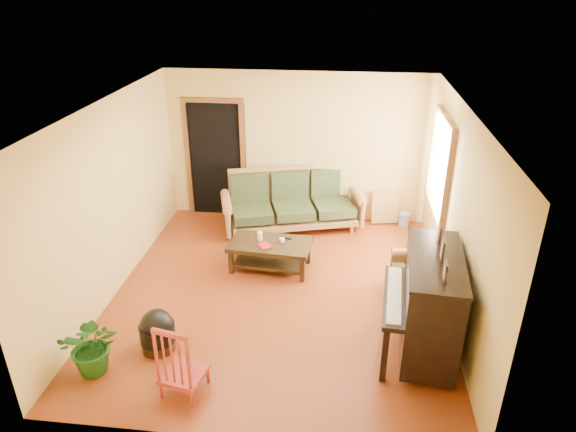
# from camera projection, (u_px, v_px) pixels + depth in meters

# --- Properties ---
(floor) EXTENTS (5.00, 5.00, 0.00)m
(floor) POSITION_uv_depth(u_px,v_px,m) (279.00, 293.00, 7.14)
(floor) COLOR #61220C
(floor) RESTS_ON ground
(doorway) EXTENTS (1.08, 0.16, 2.05)m
(doorway) POSITION_uv_depth(u_px,v_px,m) (216.00, 160.00, 9.07)
(doorway) COLOR black
(doorway) RESTS_ON floor
(window) EXTENTS (0.12, 1.36, 1.46)m
(window) POSITION_uv_depth(u_px,v_px,m) (441.00, 166.00, 7.43)
(window) COLOR white
(window) RESTS_ON right_wall
(sofa) EXTENTS (2.51, 1.59, 1.00)m
(sofa) POSITION_uv_depth(u_px,v_px,m) (293.00, 202.00, 8.73)
(sofa) COLOR #976137
(sofa) RESTS_ON floor
(coffee_table) EXTENTS (1.25, 0.75, 0.43)m
(coffee_table) POSITION_uv_depth(u_px,v_px,m) (270.00, 255.00, 7.65)
(coffee_table) COLOR black
(coffee_table) RESTS_ON floor
(armchair) EXTENTS (0.84, 0.87, 0.81)m
(armchair) POSITION_uv_depth(u_px,v_px,m) (418.00, 272.00, 6.88)
(armchair) COLOR #976137
(armchair) RESTS_ON floor
(piano) EXTENTS (0.95, 1.47, 1.24)m
(piano) POSITION_uv_depth(u_px,v_px,m) (430.00, 306.00, 5.81)
(piano) COLOR black
(piano) RESTS_ON floor
(footstool) EXTENTS (0.54, 0.54, 0.40)m
(footstool) POSITION_uv_depth(u_px,v_px,m) (158.00, 335.00, 6.01)
(footstool) COLOR black
(footstool) RESTS_ON floor
(red_chair) EXTENTS (0.51, 0.54, 0.90)m
(red_chair) POSITION_uv_depth(u_px,v_px,m) (182.00, 357.00, 5.30)
(red_chair) COLOR maroon
(red_chair) RESTS_ON floor
(leaning_frame) EXTENTS (0.48, 0.18, 0.63)m
(leaning_frame) POSITION_uv_depth(u_px,v_px,m) (385.00, 207.00, 8.98)
(leaning_frame) COLOR gold
(leaning_frame) RESTS_ON floor
(ceramic_crock) EXTENTS (0.22, 0.22, 0.24)m
(ceramic_crock) POSITION_uv_depth(u_px,v_px,m) (404.00, 219.00, 8.98)
(ceramic_crock) COLOR #3749A5
(ceramic_crock) RESTS_ON floor
(potted_plant) EXTENTS (0.74, 0.67, 0.70)m
(potted_plant) POSITION_uv_depth(u_px,v_px,m) (93.00, 345.00, 5.62)
(potted_plant) COLOR #1C5117
(potted_plant) RESTS_ON floor
(book) EXTENTS (0.25, 0.26, 0.02)m
(book) POSITION_uv_depth(u_px,v_px,m) (260.00, 247.00, 7.41)
(book) COLOR maroon
(book) RESTS_ON coffee_table
(candle) EXTENTS (0.10, 0.10, 0.13)m
(candle) POSITION_uv_depth(u_px,v_px,m) (260.00, 236.00, 7.60)
(candle) COLOR white
(candle) RESTS_ON coffee_table
(glass_jar) EXTENTS (0.10, 0.10, 0.05)m
(glass_jar) POSITION_uv_depth(u_px,v_px,m) (282.00, 240.00, 7.57)
(glass_jar) COLOR white
(glass_jar) RESTS_ON coffee_table
(remote) EXTENTS (0.15, 0.07, 0.01)m
(remote) POSITION_uv_depth(u_px,v_px,m) (287.00, 238.00, 7.67)
(remote) COLOR black
(remote) RESTS_ON coffee_table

